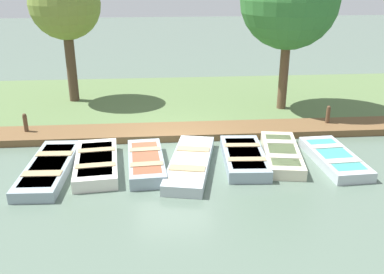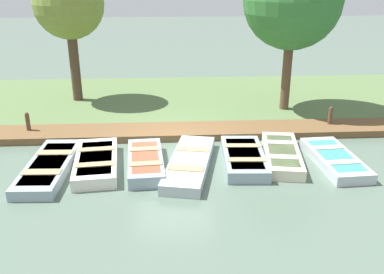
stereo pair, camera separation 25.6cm
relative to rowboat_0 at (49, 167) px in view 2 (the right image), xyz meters
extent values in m
plane|color=#566B5B|center=(-1.47, 3.52, -0.16)|extent=(80.00, 80.00, 0.00)
cube|color=#567042|center=(-6.47, 3.52, -0.09)|extent=(8.00, 24.00, 0.14)
cube|color=brown|center=(-2.68, 3.52, -0.04)|extent=(1.37, 18.11, 0.24)
cube|color=#8C9EA8|center=(0.00, 0.00, -0.01)|extent=(3.46, 1.25, 0.30)
cube|color=beige|center=(0.00, 0.00, 0.13)|extent=(2.83, 0.98, 0.02)
cube|color=tan|center=(0.65, -0.03, 0.15)|extent=(0.38, 1.04, 0.03)
cube|color=tan|center=(-0.65, 0.03, 0.15)|extent=(0.38, 1.04, 0.03)
cube|color=silver|center=(-0.18, 1.29, 0.02)|extent=(2.95, 1.44, 0.35)
cube|color=teal|center=(-0.18, 1.29, 0.18)|extent=(2.42, 1.13, 0.03)
cube|color=tan|center=(0.36, 1.34, 0.20)|extent=(0.39, 1.10, 0.03)
cube|color=tan|center=(-0.72, 1.24, 0.20)|extent=(0.39, 1.10, 0.03)
cube|color=#8C9EA8|center=(-0.12, 2.71, 0.02)|extent=(2.79, 1.17, 0.35)
cube|color=#994C33|center=(-0.12, 2.71, 0.18)|extent=(2.29, 0.92, 0.03)
cube|color=tan|center=(0.40, 2.74, 0.21)|extent=(0.33, 0.92, 0.03)
cube|color=tan|center=(-0.64, 2.67, 0.21)|extent=(0.33, 0.92, 0.03)
cube|color=#B2BCC1|center=(0.00, 3.98, -0.01)|extent=(3.67, 1.78, 0.30)
cube|color=beige|center=(0.00, 3.98, 0.13)|extent=(3.00, 1.42, 0.02)
cube|color=tan|center=(0.65, 3.84, 0.16)|extent=(0.55, 1.04, 0.03)
cube|color=tan|center=(-0.66, 4.12, 0.16)|extent=(0.55, 1.04, 0.03)
cube|color=#8C9EA8|center=(-0.23, 5.59, 0.01)|extent=(2.78, 1.32, 0.34)
cube|color=#4C709E|center=(-0.23, 5.59, 0.17)|extent=(2.28, 1.04, 0.03)
cube|color=tan|center=(0.29, 5.56, 0.20)|extent=(0.33, 1.09, 0.03)
cube|color=tan|center=(-0.74, 5.62, 0.20)|extent=(0.33, 1.09, 0.03)
cube|color=beige|center=(-0.40, 6.77, 0.01)|extent=(3.04, 1.47, 0.33)
cube|color=#6B7F51|center=(-0.40, 6.77, 0.16)|extent=(2.49, 1.17, 0.03)
cube|color=beige|center=(0.15, 6.68, 0.19)|extent=(0.44, 0.98, 0.03)
cube|color=beige|center=(-0.95, 6.86, 0.19)|extent=(0.44, 0.98, 0.03)
cube|color=#B2BCC1|center=(-0.01, 8.25, -0.01)|extent=(2.87, 1.27, 0.30)
cube|color=teal|center=(-0.01, 8.25, 0.13)|extent=(2.35, 0.99, 0.02)
cube|color=beige|center=(0.52, 8.28, 0.15)|extent=(0.34, 1.04, 0.03)
cube|color=beige|center=(-0.55, 8.22, 0.15)|extent=(0.34, 1.04, 0.03)
cylinder|color=brown|center=(-2.83, -1.36, 0.23)|extent=(0.14, 0.14, 0.78)
sphere|color=brown|center=(-2.83, -1.36, 0.65)|extent=(0.13, 0.13, 0.13)
cylinder|color=brown|center=(-2.83, 9.11, 0.23)|extent=(0.14, 0.14, 0.78)
sphere|color=brown|center=(-2.83, 9.11, 0.65)|extent=(0.13, 0.13, 0.13)
cylinder|color=#4C3828|center=(-6.74, -0.43, 1.50)|extent=(0.40, 0.40, 3.31)
sphere|color=olive|center=(-6.74, -0.43, 3.92)|extent=(2.80, 2.80, 2.80)
cylinder|color=brown|center=(-4.97, 8.04, 1.50)|extent=(0.35, 0.35, 3.31)
camera|label=1|loc=(11.11, 3.11, 5.22)|focal=40.00mm
camera|label=2|loc=(11.13, 3.36, 5.22)|focal=40.00mm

